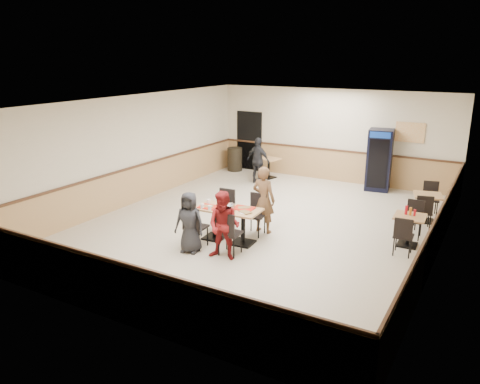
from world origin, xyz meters
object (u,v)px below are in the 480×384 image
Objects in this scene: diner_woman_right at (224,226)px; pepsi_cooler at (379,160)px; side_table_near at (409,226)px; back_table at (269,165)px; diner_woman_left at (189,222)px; diner_man_opposite at (264,200)px; trash_bin at (235,159)px; main_table at (229,219)px; side_table_far at (427,204)px; lone_diner at (258,161)px.

diner_woman_right is 0.76× the size of pepsi_cooler.
back_table is at bearing 144.51° from side_table_near.
diner_woman_left is 0.92× the size of diner_woman_right.
diner_man_opposite is 1.91× the size of trash_bin.
diner_man_opposite is 6.15m from trash_bin.
main_table is at bearing 68.48° from diner_man_opposite.
diner_woman_right is 1.79× the size of side_table_far.
trash_bin is (-5.10, -0.04, -0.53)m from pepsi_cooler.
diner_woman_right is 6.88m from pepsi_cooler.
trash_bin is at bearing 161.67° from side_table_far.
pepsi_cooler is (3.57, 1.16, 0.19)m from lone_diner.
lone_diner is 5.49m from side_table_far.
diner_man_opposite reaches higher than lone_diner.
back_table is 3.62m from pepsi_cooler.
lone_diner reaches higher than side_table_near.
trash_bin is at bearing 102.00° from diner_woman_left.
back_table is at bearing 160.15° from side_table_far.
lone_diner is 3.76m from pepsi_cooler.
back_table is 1.58m from trash_bin.
trash_bin is (-1.54, 0.35, -0.04)m from back_table.
diner_woman_left is 7.15m from pepsi_cooler.
diner_man_opposite is at bearing 81.41° from diner_woman_right.
side_table_far is at bearing 36.77° from diner_woman_left.
trash_bin reaches higher than side_table_far.
diner_woman_left is at bearing -117.90° from main_table.
diner_woman_right is 1.76m from diner_man_opposite.
pepsi_cooler is at bearing -103.17° from diner_man_opposite.
lone_diner reaches higher than back_table.
back_table is at bearing 104.00° from main_table.
diner_woman_left reaches higher than side_table_near.
side_table_far is 2.97m from pepsi_cooler.
side_table_near is 0.90× the size of back_table.
diner_woman_right is 0.95× the size of lone_diner.
main_table is at bearing -154.08° from side_table_near.
main_table is 1.00m from diner_woman_left.
pepsi_cooler is 5.13m from trash_bin.
diner_woman_left is at bearing -78.43° from back_table.
diner_man_opposite reaches higher than side_table_far.
side_table_far is (4.05, 4.45, -0.19)m from diner_woman_left.
diner_woman_left is 4.76m from side_table_near.
diner_man_opposite reaches higher than back_table.
pepsi_cooler is (1.85, 5.87, 0.43)m from main_table.
side_table_far is at bearing -19.85° from back_table.
main_table is at bearing 107.16° from diner_woman_right.
diner_woman_left is at bearing -132.34° from side_table_far.
lone_diner is 1.80× the size of trash_bin.
diner_woman_left is 5.76m from lone_diner.
back_table is 0.92× the size of trash_bin.
lone_diner reaches higher than diner_woman_left.
diner_woman_left is 6.52m from back_table.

